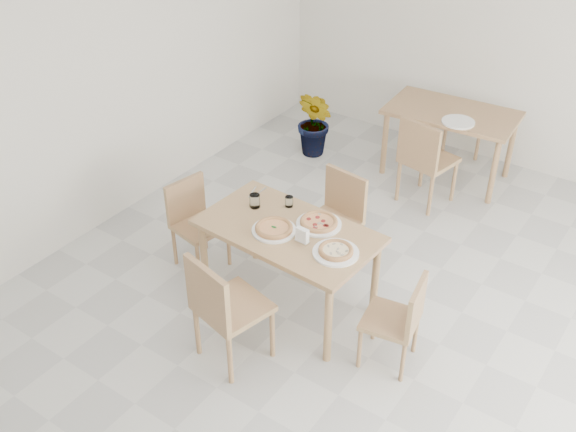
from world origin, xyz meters
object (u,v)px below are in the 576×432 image
Objects in this scene: chair_south at (223,305)px; tumbler_a at (255,201)px; chair_east at (401,317)px; chair_back_n at (475,103)px; pizza_pepperoni at (319,222)px; potted_plant at (315,123)px; plate_pepperoni at (319,224)px; chair_north at (337,214)px; pizza_margherita at (274,228)px; tumbler_b at (289,202)px; chair_back_s at (424,156)px; plate_margherita at (274,230)px; chair_west at (194,217)px; second_table at (451,120)px; pizza_mushroom at (336,250)px; plate_empty at (458,122)px; plate_mushroom at (336,253)px; main_table at (288,239)px; napkin_holder at (302,236)px.

tumbler_a is (-0.38, 0.88, 0.27)m from chair_south.
chair_east is 0.83× the size of chair_back_n.
tumbler_a is at bearing -53.54° from chair_south.
potted_plant is at bearing 123.31° from pizza_pepperoni.
tumbler_a reaches higher than plate_pepperoni.
chair_north is (0.02, 1.50, -0.04)m from chair_south.
pizza_margherita is 4.25× the size of tumbler_b.
chair_back_s is 1.44m from potted_plant.
chair_back_n is at bearing 86.61° from plate_margherita.
chair_west is 2.34× the size of plate_margherita.
second_table is at bearing 89.66° from pizza_pepperoni.
chair_west is 2.42× the size of pizza_mushroom.
chair_back_n is 2.81× the size of plate_empty.
plate_margherita is 0.35m from pizza_pepperoni.
plate_mushroom is 0.02m from pizza_mushroom.
pizza_margherita is 1.14× the size of pizza_mushroom.
plate_pepperoni is 0.44× the size of potted_plant.
chair_back_s reaches higher than main_table.
tumbler_b is at bearing -68.11° from chair_south.
pizza_pepperoni is at bearing 141.51° from pizza_mushroom.
second_table is at bearing -80.04° from chair_south.
chair_west is at bearing -84.83° from potted_plant.
chair_west is at bearing -109.09° from chair_back_n.
main_table is at bearing -97.76° from plate_empty.
plate_margherita and plate_pepperoni have the same top height.
pizza_mushroom is 3.56m from chair_back_n.
plate_margherita is at bearing -99.00° from second_table.
second_table is 0.29m from plate_empty.
tumbler_a is 0.08× the size of second_table.
pizza_mushroom is at bearing -38.49° from plate_pepperoni.
pizza_mushroom is 2.10m from chair_back_s.
chair_east is 2.25× the size of plate_margherita.
plate_margherita is at bearing -125.13° from main_table.
napkin_holder is (0.26, 0.00, 0.05)m from plate_margherita.
plate_margherita is (0.93, -0.10, 0.30)m from chair_west.
pizza_margherita is at bearing -131.61° from plate_pepperoni.
pizza_margherita is at bearing -94.25° from chair_back_n.
pizza_mushroom is (-0.00, 0.00, 0.02)m from plate_mushroom.
chair_west is 0.59× the size of second_table.
main_table is 1.76× the size of potted_plant.
pizza_mushroom is at bearing -85.67° from chair_back_n.
chair_south is 1.00m from plate_pepperoni.
tumbler_a is at bearing 149.78° from pizza_margherita.
chair_east is (2.03, -0.10, -0.02)m from chair_west.
pizza_mushroom is at bearing 180.00° from plate_mushroom.
main_table is 0.74m from chair_north.
plate_mushroom is 0.28m from napkin_holder.
main_table is 0.35m from tumbler_b.
chair_east is at bearing -46.32° from potted_plant.
chair_south reaches higher than pizza_margherita.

